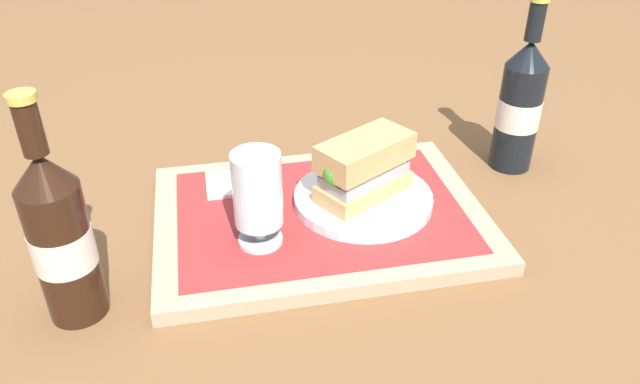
{
  "coord_description": "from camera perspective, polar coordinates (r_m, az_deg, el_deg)",
  "views": [
    {
      "loc": [
        0.14,
        0.68,
        0.49
      ],
      "look_at": [
        0.0,
        0.0,
        0.05
      ],
      "focal_mm": 34.54,
      "sensor_mm": 36.0,
      "label": 1
    }
  ],
  "objects": [
    {
      "name": "ground_plane",
      "position": [
        0.85,
        0.0,
        -2.86
      ],
      "size": [
        3.0,
        3.0,
        0.0
      ],
      "primitive_type": "plane",
      "color": "brown"
    },
    {
      "name": "tray",
      "position": [
        0.84,
        0.0,
        -2.3
      ],
      "size": [
        0.44,
        0.32,
        0.02
      ],
      "primitive_type": "cube",
      "color": "tan",
      "rests_on": "ground_plane"
    },
    {
      "name": "placemat",
      "position": [
        0.83,
        0.0,
        -1.7
      ],
      "size": [
        0.38,
        0.27,
        0.0
      ],
      "primitive_type": "cube",
      "color": "#9E2D2D",
      "rests_on": "tray"
    },
    {
      "name": "plate",
      "position": [
        0.85,
        4.01,
        -0.61
      ],
      "size": [
        0.19,
        0.19,
        0.01
      ],
      "primitive_type": "cylinder",
      "color": "white",
      "rests_on": "placemat"
    },
    {
      "name": "sandwich",
      "position": [
        0.82,
        3.98,
        2.24
      ],
      "size": [
        0.14,
        0.12,
        0.08
      ],
      "rotation": [
        0.0,
        0.0,
        0.52
      ],
      "color": "tan",
      "rests_on": "plate"
    },
    {
      "name": "beer_glass",
      "position": [
        0.74,
        -5.79,
        -0.42
      ],
      "size": [
        0.06,
        0.06,
        0.12
      ],
      "color": "silver",
      "rests_on": "placemat"
    },
    {
      "name": "napkin_folded",
      "position": [
        0.89,
        -7.62,
        0.87
      ],
      "size": [
        0.09,
        0.07,
        0.01
      ],
      "primitive_type": "cube",
      "color": "white",
      "rests_on": "placemat"
    },
    {
      "name": "beer_bottle",
      "position": [
        0.7,
        -22.93,
        -3.8
      ],
      "size": [
        0.07,
        0.07,
        0.27
      ],
      "color": "black",
      "rests_on": "ground_plane"
    },
    {
      "name": "second_bottle",
      "position": [
        0.98,
        18.04,
        7.71
      ],
      "size": [
        0.07,
        0.07,
        0.27
      ],
      "color": "black",
      "rests_on": "ground_plane"
    }
  ]
}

